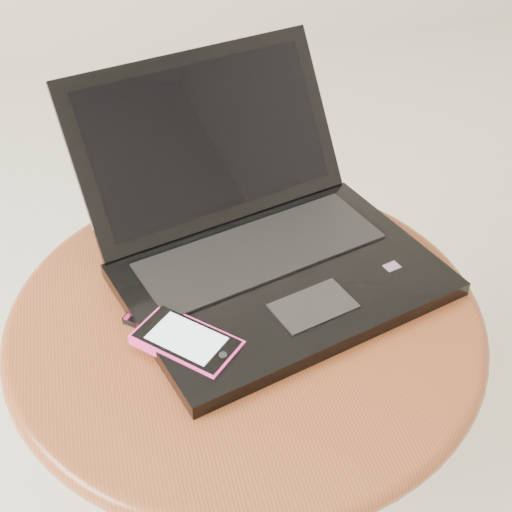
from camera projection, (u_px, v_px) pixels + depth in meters
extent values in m
cylinder|color=#542B13|center=(248.00, 508.00, 1.15)|extent=(0.34, 0.34, 0.03)
cylinder|color=#542B13|center=(247.00, 425.00, 1.01)|extent=(0.09, 0.09, 0.42)
cylinder|color=brown|center=(245.00, 316.00, 0.87)|extent=(0.57, 0.57, 0.03)
torus|color=brown|center=(245.00, 316.00, 0.87)|extent=(0.60, 0.60, 0.03)
cube|color=black|center=(282.00, 280.00, 0.88)|extent=(0.45, 0.37, 0.02)
cube|color=black|center=(261.00, 250.00, 0.91)|extent=(0.34, 0.20, 0.00)
cube|color=black|center=(313.00, 306.00, 0.83)|extent=(0.11, 0.08, 0.00)
cube|color=red|center=(392.00, 266.00, 0.89)|extent=(0.02, 0.02, 0.00)
cube|color=black|center=(208.00, 138.00, 0.95)|extent=(0.40, 0.23, 0.21)
cube|color=black|center=(210.00, 137.00, 0.94)|extent=(0.35, 0.19, 0.17)
cube|color=black|center=(172.00, 320.00, 0.83)|extent=(0.12, 0.11, 0.01)
cube|color=#B11E53|center=(138.00, 305.00, 0.85)|extent=(0.04, 0.05, 0.00)
cube|color=#FE349A|center=(187.00, 343.00, 0.79)|extent=(0.13, 0.13, 0.01)
cube|color=black|center=(186.00, 338.00, 0.79)|extent=(0.12, 0.12, 0.00)
cube|color=silver|center=(186.00, 338.00, 0.78)|extent=(0.09, 0.09, 0.00)
cylinder|color=black|center=(223.00, 355.00, 0.76)|extent=(0.01, 0.01, 0.00)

